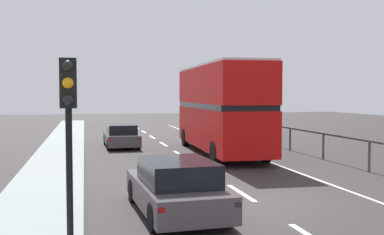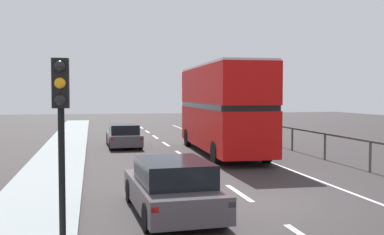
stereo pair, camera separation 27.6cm
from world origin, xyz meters
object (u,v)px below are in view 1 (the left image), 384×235
(hatchback_car_near, at_px, (176,188))
(traffic_signal_pole, at_px, (68,107))
(sedan_car_ahead, at_px, (121,136))
(double_decker_bus_red, at_px, (220,107))

(hatchback_car_near, relative_size, traffic_signal_pole, 1.25)
(hatchback_car_near, distance_m, sedan_car_ahead, 15.06)
(traffic_signal_pole, bearing_deg, hatchback_car_near, 46.34)
(traffic_signal_pole, distance_m, sedan_car_ahead, 17.95)
(hatchback_car_near, xyz_separation_m, traffic_signal_pole, (-2.49, -2.61, 2.11))
(double_decker_bus_red, height_order, traffic_signal_pole, double_decker_bus_red)
(hatchback_car_near, xyz_separation_m, sedan_car_ahead, (-0.19, 15.06, -0.03))
(double_decker_bus_red, xyz_separation_m, hatchback_car_near, (-4.45, -11.06, -1.71))
(traffic_signal_pole, bearing_deg, double_decker_bus_red, 63.07)
(double_decker_bus_red, bearing_deg, hatchback_car_near, -109.96)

